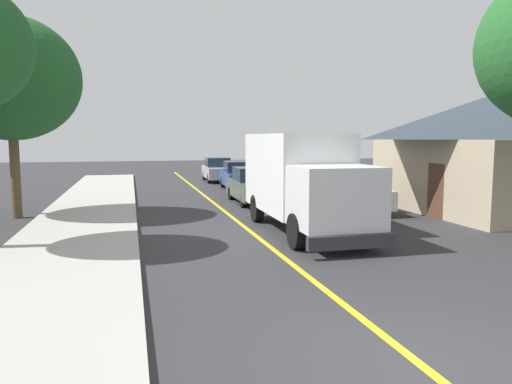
{
  "coord_description": "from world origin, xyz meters",
  "views": [
    {
      "loc": [
        -3.74,
        -5.62,
        3.08
      ],
      "look_at": [
        -0.02,
        8.8,
        1.4
      ],
      "focal_mm": 34.04,
      "sensor_mm": 36.0,
      "label": 1
    }
  ],
  "objects_px": {
    "parked_car_near": "(253,186)",
    "box_truck": "(302,178)",
    "parked_van_across": "(352,192)",
    "parked_car_far": "(218,170)",
    "street_tree_down_block": "(10,79)",
    "parked_car_mid": "(239,176)"
  },
  "relations": [
    {
      "from": "parked_car_near",
      "to": "parked_car_far",
      "type": "xyz_separation_m",
      "value": [
        0.35,
        11.58,
        0.0
      ]
    },
    {
      "from": "street_tree_down_block",
      "to": "parked_car_far",
      "type": "bearing_deg",
      "value": 53.14
    },
    {
      "from": "parked_van_across",
      "to": "parked_car_mid",
      "type": "bearing_deg",
      "value": 106.15
    },
    {
      "from": "box_truck",
      "to": "parked_car_mid",
      "type": "height_order",
      "value": "box_truck"
    },
    {
      "from": "parked_car_far",
      "to": "parked_van_across",
      "type": "distance_m",
      "value": 15.46
    },
    {
      "from": "parked_van_across",
      "to": "parked_car_far",
      "type": "bearing_deg",
      "value": 101.31
    },
    {
      "from": "parked_car_mid",
      "to": "parked_van_across",
      "type": "height_order",
      "value": "same"
    },
    {
      "from": "parked_car_mid",
      "to": "parked_van_across",
      "type": "relative_size",
      "value": 1.01
    },
    {
      "from": "parked_car_far",
      "to": "street_tree_down_block",
      "type": "height_order",
      "value": "street_tree_down_block"
    },
    {
      "from": "parked_car_near",
      "to": "box_truck",
      "type": "bearing_deg",
      "value": -90.84
    },
    {
      "from": "parked_van_across",
      "to": "street_tree_down_block",
      "type": "height_order",
      "value": "street_tree_down_block"
    },
    {
      "from": "box_truck",
      "to": "parked_car_near",
      "type": "xyz_separation_m",
      "value": [
        0.1,
        7.09,
        -0.97
      ]
    },
    {
      "from": "box_truck",
      "to": "parked_van_across",
      "type": "distance_m",
      "value": 5.04
    },
    {
      "from": "parked_car_near",
      "to": "parked_van_across",
      "type": "bearing_deg",
      "value": -46.67
    },
    {
      "from": "parked_car_near",
      "to": "street_tree_down_block",
      "type": "distance_m",
      "value": 10.98
    },
    {
      "from": "street_tree_down_block",
      "to": "parked_car_mid",
      "type": "bearing_deg",
      "value": 37.17
    },
    {
      "from": "parked_car_near",
      "to": "parked_car_far",
      "type": "relative_size",
      "value": 0.99
    },
    {
      "from": "parked_car_far",
      "to": "street_tree_down_block",
      "type": "relative_size",
      "value": 0.59
    },
    {
      "from": "parked_car_far",
      "to": "street_tree_down_block",
      "type": "xyz_separation_m",
      "value": [
        -10.18,
        -13.58,
        4.46
      ]
    },
    {
      "from": "parked_car_near",
      "to": "parked_car_mid",
      "type": "bearing_deg",
      "value": 83.95
    },
    {
      "from": "parked_car_mid",
      "to": "street_tree_down_block",
      "type": "height_order",
      "value": "street_tree_down_block"
    },
    {
      "from": "parked_car_near",
      "to": "street_tree_down_block",
      "type": "height_order",
      "value": "street_tree_down_block"
    }
  ]
}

